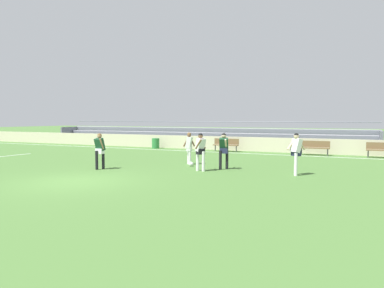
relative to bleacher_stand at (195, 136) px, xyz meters
name	(u,v)px	position (x,y,z in m)	size (l,w,h in m)	color
ground_plane	(78,181)	(3.02, -16.92, -0.86)	(160.00, 160.00, 0.00)	#477033
field_line_sideline	(210,152)	(3.02, -4.08, -0.86)	(44.00, 0.12, 0.01)	white
field_line_penalty_mark	(0,157)	(-7.30, -12.41, -0.86)	(0.12, 4.40, 0.01)	white
sideline_wall	(219,143)	(3.02, -2.35, -0.36)	(48.00, 0.16, 1.00)	beige
bleacher_stand	(195,136)	(0.00, 0.00, 0.00)	(27.47, 2.58, 2.07)	#B2B2B7
bench_near_bin	(383,149)	(13.62, -3.25, -0.31)	(1.80, 0.40, 0.90)	brown
bench_far_left	(315,146)	(9.80, -3.25, -0.31)	(1.80, 0.40, 0.90)	brown
bench_near_wall_gap	(226,144)	(3.87, -3.25, -0.31)	(1.80, 0.40, 0.90)	brown
trash_bin	(156,143)	(-1.96, -3.10, -0.47)	(0.57, 0.57, 0.79)	#2D7F3D
player_white_deep_cover	(189,146)	(4.62, -10.80, 0.09)	(0.50, 0.46, 1.61)	white
player_white_wide_right	(200,149)	(6.06, -12.64, 0.14)	(0.46, 0.63, 1.67)	white
player_dark_wide_left	(224,148)	(6.80, -11.71, 0.13)	(0.47, 0.71, 1.66)	black
player_dark_trailing_run	(100,148)	(1.71, -14.09, 0.11)	(0.45, 0.45, 1.64)	black
player_white_dropping_back	(296,150)	(10.03, -12.05, 0.17)	(0.71, 0.52, 1.72)	white
soccer_ball	(191,164)	(5.00, -11.38, -0.75)	(0.22, 0.22, 0.22)	white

